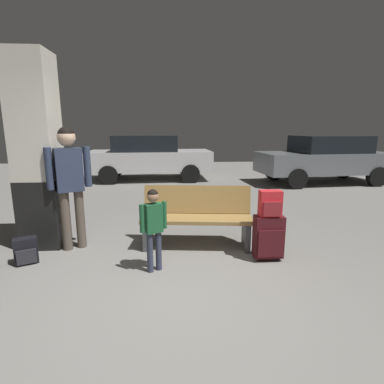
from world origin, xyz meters
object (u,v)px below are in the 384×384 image
bench (197,217)px  suitcase (269,237)px  child (153,222)px  parked_car_side (325,158)px  structural_pillar (38,154)px  backpack_bright (270,204)px  parked_car_far (149,156)px  backpack_dark_floor (26,251)px  adult (69,175)px

bench → suitcase: bearing=-31.4°
child → parked_car_side: 7.78m
suitcase → child: 1.54m
suitcase → structural_pillar: bearing=166.0°
bench → child: (-0.59, -0.77, 0.19)m
backpack_bright → parked_car_side: (3.66, 5.62, 0.03)m
child → parked_car_side: bearing=48.5°
parked_car_far → backpack_dark_floor: bearing=-100.0°
backpack_bright → parked_car_far: 6.98m
suitcase → parked_car_side: bearing=56.9°
suitcase → backpack_bright: size_ratio=1.78×
suitcase → parked_car_side: parked_car_side is taller
child → parked_car_far: size_ratio=0.25×
parked_car_far → parked_car_side: 5.77m
structural_pillar → parked_car_side: size_ratio=0.65×
backpack_dark_floor → parked_car_far: size_ratio=0.08×
structural_pillar → adult: structural_pillar is taller
adult → parked_car_far: size_ratio=0.42×
bench → adult: adult is taller
child → backpack_dark_floor: size_ratio=3.02×
child → parked_car_far: parked_car_far is taller
parked_car_side → adult: bearing=-141.6°
structural_pillar → backpack_bright: (3.18, -0.79, -0.60)m
bench → parked_car_side: parked_car_side is taller
parked_car_far → adult: bearing=-96.4°
structural_pillar → bench: structural_pillar is taller
backpack_dark_floor → parked_car_side: parked_car_side is taller
backpack_bright → child: size_ratio=0.33×
structural_pillar → backpack_bright: 3.33m
adult → bench: bearing=-1.2°
adult → parked_car_far: adult is taller
bench → backpack_bright: (0.91, -0.55, 0.33)m
backpack_dark_floor → backpack_bright: bearing=-2.1°
adult → backpack_dark_floor: adult is taller
structural_pillar → child: (1.68, -1.00, -0.74)m
bench → suitcase: 1.07m
backpack_dark_floor → structural_pillar: bearing=90.6°
backpack_bright → backpack_dark_floor: size_ratio=1.00×
suitcase → adult: 2.86m
backpack_bright → parked_car_side: 6.70m
bench → child: child is taller
adult → backpack_dark_floor: bearing=-135.0°
backpack_dark_floor → parked_car_far: bearing=80.0°
backpack_bright → adult: bearing=167.6°
backpack_dark_floor → suitcase: bearing=-2.1°
adult → parked_car_side: 8.10m
suitcase → backpack_bright: 0.45m
child → structural_pillar: bearing=149.1°
parked_car_far → parked_car_side: size_ratio=0.99×
structural_pillar → child: structural_pillar is taller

